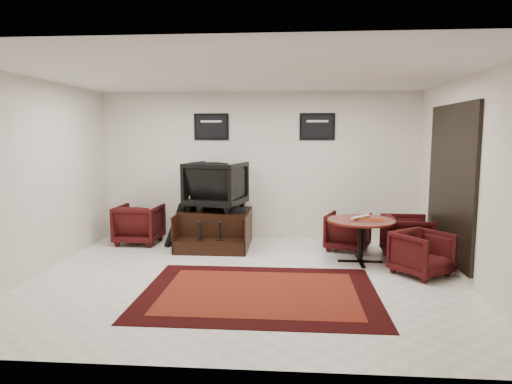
% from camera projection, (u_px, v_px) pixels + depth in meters
% --- Properties ---
extents(ground, '(6.00, 6.00, 0.00)m').
position_uv_depth(ground, '(246.00, 278.00, 6.41)').
color(ground, white).
rests_on(ground, ground).
extents(room_shell, '(6.02, 5.02, 2.81)m').
position_uv_depth(room_shell, '(276.00, 151.00, 6.28)').
color(room_shell, silver).
rests_on(room_shell, ground).
extents(area_rug, '(2.99, 2.24, 0.01)m').
position_uv_depth(area_rug, '(259.00, 293.00, 5.81)').
color(area_rug, black).
rests_on(area_rug, ground).
extents(shine_podium, '(1.24, 1.28, 0.64)m').
position_uv_depth(shine_podium, '(215.00, 229.00, 8.25)').
color(shine_podium, black).
rests_on(shine_podium, ground).
extents(shine_chair, '(1.13, 1.09, 0.98)m').
position_uv_depth(shine_chair, '(216.00, 183.00, 8.28)').
color(shine_chair, black).
rests_on(shine_chair, shine_podium).
extents(shoes_pair, '(0.28, 0.31, 0.10)m').
position_uv_depth(shoes_pair, '(188.00, 208.00, 8.22)').
color(shoes_pair, black).
rests_on(shoes_pair, shine_podium).
extents(polish_kit, '(0.28, 0.19, 0.10)m').
position_uv_depth(polish_kit, '(237.00, 210.00, 7.96)').
color(polish_kit, black).
rests_on(polish_kit, shine_podium).
extents(umbrella_black, '(0.31, 0.12, 0.83)m').
position_uv_depth(umbrella_black, '(173.00, 224.00, 8.11)').
color(umbrella_black, black).
rests_on(umbrella_black, ground).
extents(umbrella_hooked, '(0.33, 0.13, 0.90)m').
position_uv_depth(umbrella_hooked, '(176.00, 222.00, 8.20)').
color(umbrella_hooked, black).
rests_on(umbrella_hooked, ground).
extents(armchair_side, '(0.81, 0.76, 0.79)m').
position_uv_depth(armchair_side, '(139.00, 222.00, 8.42)').
color(armchair_side, black).
rests_on(armchair_side, ground).
extents(meeting_table, '(1.04, 1.04, 0.68)m').
position_uv_depth(meeting_table, '(361.00, 225.00, 7.13)').
color(meeting_table, '#3F1009').
rests_on(meeting_table, ground).
extents(table_chair_back, '(0.87, 0.85, 0.72)m').
position_uv_depth(table_chair_back, '(348.00, 230.00, 7.93)').
color(table_chair_back, black).
rests_on(table_chair_back, ground).
extents(table_chair_window, '(0.72, 0.77, 0.76)m').
position_uv_depth(table_chair_window, '(407.00, 235.00, 7.43)').
color(table_chair_window, black).
rests_on(table_chair_window, ground).
extents(table_chair_corner, '(0.93, 0.92, 0.70)m').
position_uv_depth(table_chair_corner, '(422.00, 251.00, 6.50)').
color(table_chair_corner, black).
rests_on(table_chair_corner, ground).
extents(paper_roll, '(0.33, 0.33, 0.05)m').
position_uv_depth(paper_roll, '(360.00, 217.00, 7.21)').
color(paper_roll, silver).
rests_on(paper_roll, meeting_table).
extents(table_clutter, '(0.57, 0.33, 0.01)m').
position_uv_depth(table_clutter, '(368.00, 220.00, 7.09)').
color(table_clutter, '#E2460C').
rests_on(table_clutter, meeting_table).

